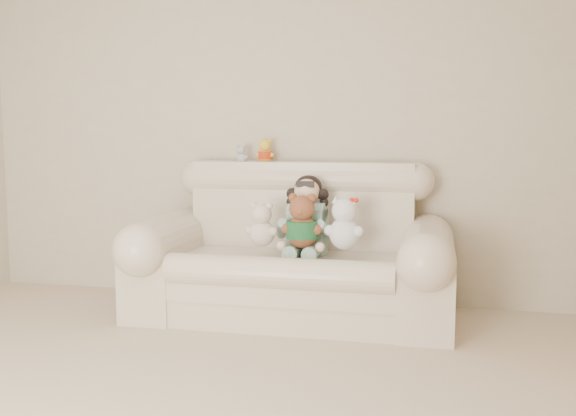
{
  "coord_description": "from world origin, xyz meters",
  "views": [
    {
      "loc": [
        1.18,
        -2.19,
        1.24
      ],
      "look_at": [
        0.25,
        1.9,
        0.75
      ],
      "focal_mm": 41.03,
      "sensor_mm": 36.0,
      "label": 1
    }
  ],
  "objects_px": {
    "sofa": "(291,242)",
    "white_cat": "(344,218)",
    "seated_child": "(307,214)",
    "brown_teddy": "(302,216)",
    "cream_teddy": "(262,220)"
  },
  "relations": [
    {
      "from": "seated_child",
      "to": "brown_teddy",
      "type": "relative_size",
      "value": 1.32
    },
    {
      "from": "sofa",
      "to": "white_cat",
      "type": "xyz_separation_m",
      "value": [
        0.36,
        -0.1,
        0.18
      ]
    },
    {
      "from": "seated_child",
      "to": "white_cat",
      "type": "bearing_deg",
      "value": -24.96
    },
    {
      "from": "sofa",
      "to": "brown_teddy",
      "type": "xyz_separation_m",
      "value": [
        0.1,
        -0.11,
        0.19
      ]
    },
    {
      "from": "brown_teddy",
      "to": "sofa",
      "type": "bearing_deg",
      "value": 112.92
    },
    {
      "from": "brown_teddy",
      "to": "white_cat",
      "type": "xyz_separation_m",
      "value": [
        0.27,
        0.02,
        -0.01
      ]
    },
    {
      "from": "sofa",
      "to": "seated_child",
      "type": "relative_size",
      "value": 3.9
    },
    {
      "from": "sofa",
      "to": "cream_teddy",
      "type": "xyz_separation_m",
      "value": [
        -0.17,
        -0.12,
        0.15
      ]
    },
    {
      "from": "brown_teddy",
      "to": "white_cat",
      "type": "height_order",
      "value": "brown_teddy"
    },
    {
      "from": "cream_teddy",
      "to": "seated_child",
      "type": "bearing_deg",
      "value": 27.74
    },
    {
      "from": "cream_teddy",
      "to": "sofa",
      "type": "bearing_deg",
      "value": 25.14
    },
    {
      "from": "brown_teddy",
      "to": "cream_teddy",
      "type": "bearing_deg",
      "value": 163.38
    },
    {
      "from": "sofa",
      "to": "cream_teddy",
      "type": "height_order",
      "value": "sofa"
    },
    {
      "from": "brown_teddy",
      "to": "cream_teddy",
      "type": "height_order",
      "value": "brown_teddy"
    },
    {
      "from": "brown_teddy",
      "to": "cream_teddy",
      "type": "xyz_separation_m",
      "value": [
        -0.27,
        -0.0,
        -0.04
      ]
    }
  ]
}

